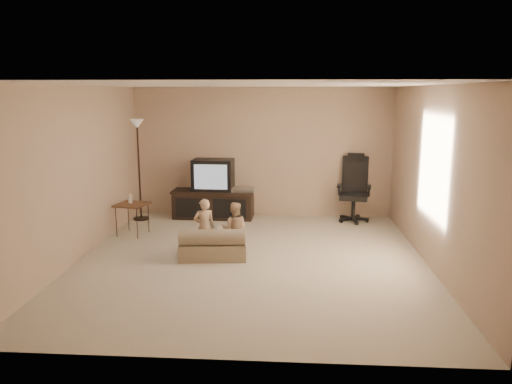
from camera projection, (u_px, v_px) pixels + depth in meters
floor at (252, 260)px, 7.24m from camera, size 5.50×5.50×0.00m
room_shell at (251, 157)px, 6.94m from camera, size 5.50×5.50×5.50m
tv_stand at (214, 194)px, 9.65m from camera, size 1.61×0.64×1.14m
office_chair at (354, 197)px, 9.41m from camera, size 0.68×0.71×1.27m
side_table at (132, 205)px, 8.47m from camera, size 0.58×0.58×0.74m
floor_lamp at (138, 147)px, 9.31m from camera, size 0.30×0.30×1.91m
child_sofa at (213, 246)px, 7.29m from camera, size 1.01×0.64×0.47m
toddler_left at (204, 227)px, 7.39m from camera, size 0.36×0.30×0.87m
toddler_right at (234, 228)px, 7.45m from camera, size 0.39×0.22×0.80m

